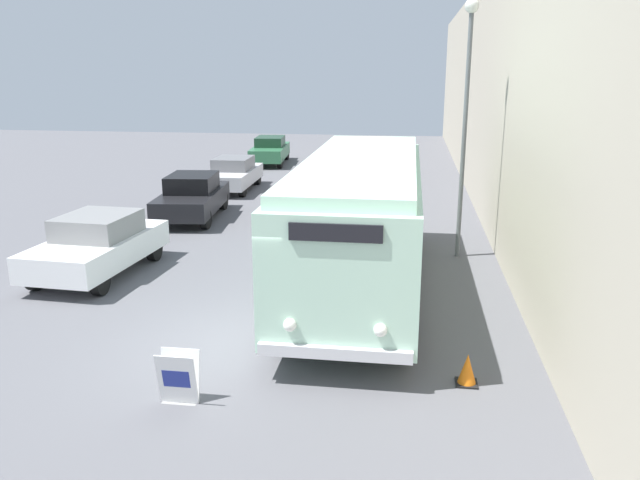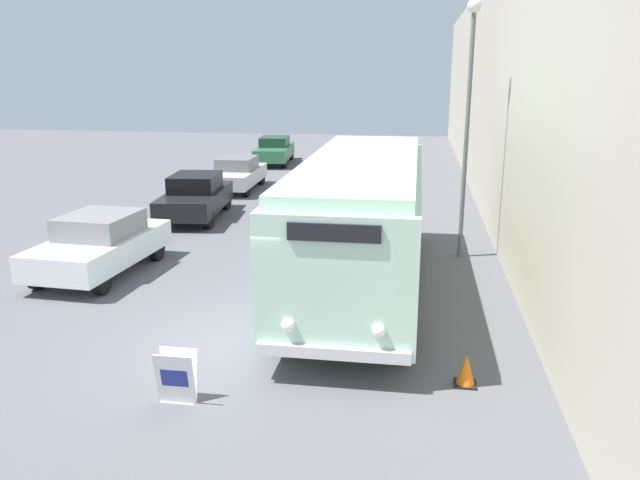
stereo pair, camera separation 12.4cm
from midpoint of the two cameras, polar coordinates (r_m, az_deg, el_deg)
name	(u,v)px [view 1 (the left image)]	position (r m, az deg, el deg)	size (l,w,h in m)	color
ground_plane	(231,348)	(11.95, -8.42, -9.72)	(80.00, 80.00, 0.00)	#56565B
building_wall_right	(498,99)	(20.53, 15.75, 12.31)	(0.30, 60.00, 8.31)	#B2A893
vintage_bus	(361,215)	(14.50, 3.50, 2.32)	(2.64, 10.03, 3.11)	black
sign_board	(178,378)	(10.12, -13.18, -12.21)	(0.62, 0.32, 0.85)	gray
streetlamp	(467,96)	(17.12, 13.05, 12.66)	(0.36, 0.36, 6.76)	#595E60
parked_car_near	(98,244)	(16.69, -19.86, -0.37)	(2.19, 4.26, 1.53)	black
parked_car_mid	(192,197)	(22.18, -11.76, 3.91)	(2.24, 4.51, 1.53)	black
parked_car_far	(233,174)	(27.27, -8.07, 6.03)	(1.88, 4.33, 1.40)	black
parked_car_distant	(270,150)	(34.93, -4.69, 8.20)	(2.14, 4.83, 1.48)	black
traffic_cone	(467,369)	(10.72, 12.99, -11.46)	(0.36, 0.36, 0.53)	black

